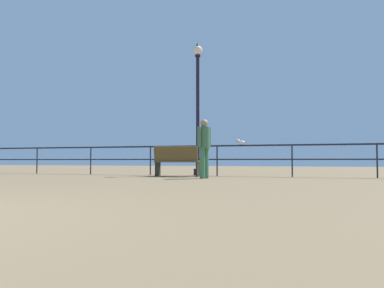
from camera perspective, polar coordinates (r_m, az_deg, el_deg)
The scene contains 5 objects.
pier_railing at distance 12.39m, azimuth -1.42°, elevation -1.40°, with size 25.90×0.05×1.00m.
bench_near_left at distance 11.64m, azimuth -2.34°, elevation -2.42°, with size 1.43×0.63×0.94m.
lamppost_center at distance 12.65m, azimuth 0.89°, elevation 6.67°, with size 0.32×0.32×4.51m.
person_at_railing at distance 10.37m, azimuth 1.88°, elevation -0.07°, with size 0.32×0.49×1.65m.
seagull_on_rail at distance 11.91m, azimuth 7.50°, elevation 0.27°, with size 0.39×0.17×0.18m.
Camera 1 is at (4.02, -1.73, 0.51)m, focal length 34.76 mm.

